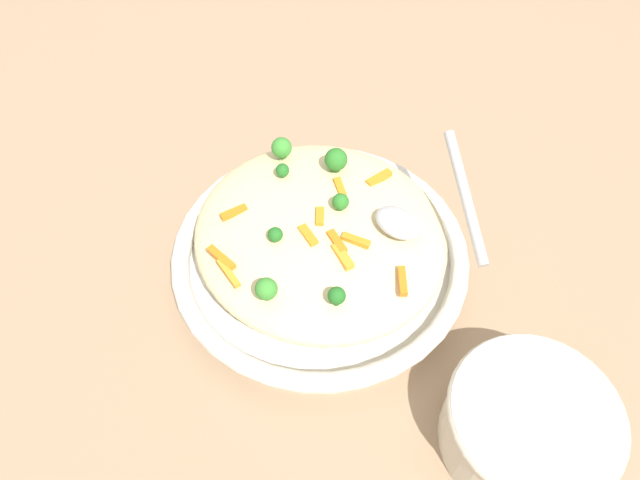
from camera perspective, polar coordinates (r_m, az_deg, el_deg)
ground_plane at (r=0.77m, az=0.00°, el=-2.89°), size 2.40×2.40×0.00m
serving_bowl at (r=0.74m, az=0.00°, el=-1.70°), size 0.36×0.36×0.05m
pasta_mound at (r=0.71m, az=0.00°, el=0.55°), size 0.30×0.29×0.06m
carrot_piece_0 at (r=0.65m, az=2.19°, el=-1.57°), size 0.04×0.02×0.01m
carrot_piece_1 at (r=0.66m, az=1.62°, el=-0.16°), size 0.03×0.02×0.01m
carrot_piece_2 at (r=0.66m, az=-1.14°, el=0.46°), size 0.03×0.02×0.01m
carrot_piece_3 at (r=0.65m, az=-8.72°, el=-3.13°), size 0.04×0.02×0.01m
carrot_piece_4 at (r=0.66m, az=3.52°, el=0.03°), size 0.03×0.02×0.01m
carrot_piece_5 at (r=0.64m, az=7.89°, el=-3.91°), size 0.03×0.03×0.01m
carrot_piece_6 at (r=0.66m, az=-9.41°, el=-1.68°), size 0.04×0.01×0.01m
carrot_piece_7 at (r=0.71m, az=1.92°, el=5.02°), size 0.03×0.02×0.01m
carrot_piece_8 at (r=0.73m, az=5.65°, el=5.91°), size 0.02×0.04×0.01m
carrot_piece_9 at (r=0.68m, az=-0.34°, el=2.24°), size 0.02×0.03×0.01m
carrot_piece_10 at (r=0.70m, az=-8.23°, el=2.64°), size 0.02×0.03×0.01m
broccoli_floret_0 at (r=0.61m, az=1.61°, el=-5.36°), size 0.02×0.02×0.02m
broccoli_floret_1 at (r=0.73m, az=-3.61°, el=6.64°), size 0.02×0.02×0.02m
broccoli_floret_2 at (r=0.73m, az=1.54°, el=7.66°), size 0.03×0.03×0.03m
broccoli_floret_3 at (r=0.62m, az=-5.15°, el=-4.70°), size 0.02×0.02×0.03m
broccoli_floret_4 at (r=0.66m, az=-4.29°, el=0.51°), size 0.02×0.02×0.02m
broccoli_floret_5 at (r=0.68m, az=1.98°, el=3.66°), size 0.02×0.02×0.02m
broccoli_floret_6 at (r=0.75m, az=-3.69°, el=8.78°), size 0.03×0.03×0.03m
serving_spoon at (r=0.67m, az=9.72°, el=2.51°), size 0.14×0.13×0.07m
companion_bowl at (r=0.66m, az=19.26°, el=-16.35°), size 0.17×0.17×0.08m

